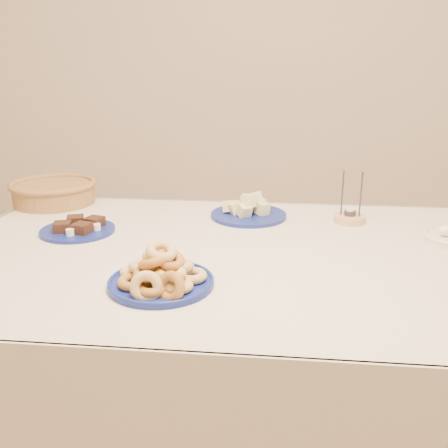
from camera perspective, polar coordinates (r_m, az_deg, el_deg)
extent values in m
cube|color=#EFE3CD|center=(3.88, 4.16, 18.94)|extent=(5.00, 0.02, 2.70)
cylinder|color=brown|center=(2.17, -17.55, -8.07)|extent=(0.06, 0.06, 0.72)
cylinder|color=brown|center=(2.08, 21.23, -9.69)|extent=(0.06, 0.06, 0.72)
cube|color=beige|center=(1.49, 0.20, -3.44)|extent=(1.70, 1.10, 0.02)
cube|color=beige|center=(2.05, 1.76, -1.22)|extent=(1.70, 0.01, 0.28)
cube|color=beige|center=(1.08, -2.97, -20.76)|extent=(1.70, 0.01, 0.28)
cylinder|color=navy|center=(1.27, -7.19, -6.71)|extent=(0.27, 0.27, 0.01)
torus|color=navy|center=(1.27, -7.20, -6.43)|extent=(0.27, 0.27, 0.01)
torus|color=tan|center=(1.26, -3.71, -5.92)|extent=(0.10, 0.10, 0.02)
torus|color=brown|center=(1.31, -5.06, -4.94)|extent=(0.10, 0.11, 0.03)
torus|color=brown|center=(1.33, -7.69, -4.64)|extent=(0.08, 0.08, 0.03)
torus|color=tan|center=(1.30, -10.15, -5.34)|extent=(0.08, 0.08, 0.03)
torus|color=brown|center=(1.24, -10.34, -6.52)|extent=(0.10, 0.10, 0.03)
torus|color=brown|center=(1.20, -8.27, -7.29)|extent=(0.09, 0.09, 0.02)
torus|color=tan|center=(1.21, -5.35, -6.99)|extent=(0.10, 0.10, 0.03)
torus|color=tan|center=(1.26, -5.22, -4.68)|extent=(0.11, 0.11, 0.03)
torus|color=brown|center=(1.29, -7.17, -4.21)|extent=(0.11, 0.10, 0.03)
torus|color=tan|center=(1.27, -9.14, -4.76)|extent=(0.08, 0.08, 0.03)
torus|color=brown|center=(1.22, -8.59, -5.65)|extent=(0.11, 0.10, 0.03)
torus|color=tan|center=(1.22, -6.12, -5.61)|extent=(0.08, 0.09, 0.03)
torus|color=brown|center=(1.24, -6.23, -4.04)|extent=(0.11, 0.11, 0.05)
torus|color=tan|center=(1.26, -7.62, -3.61)|extent=(0.11, 0.11, 0.03)
torus|color=brown|center=(1.23, -8.08, -4.32)|extent=(0.11, 0.11, 0.05)
torus|color=tan|center=(1.23, -7.18, -3.08)|extent=(0.11, 0.11, 0.05)
torus|color=tan|center=(1.18, -8.88, -7.12)|extent=(0.08, 0.06, 0.08)
torus|color=brown|center=(1.18, -6.13, -7.18)|extent=(0.09, 0.08, 0.08)
cylinder|color=navy|center=(1.81, 2.82, 1.02)|extent=(0.31, 0.31, 0.01)
cube|color=#D0D285|center=(1.80, 3.75, 2.90)|extent=(0.06, 0.05, 0.05)
cube|color=#D0D285|center=(1.78, 2.68, 2.76)|extent=(0.05, 0.05, 0.05)
cube|color=#D0D285|center=(1.85, 2.80, 2.32)|extent=(0.07, 0.06, 0.06)
cube|color=#D0D285|center=(1.81, 1.65, 2.02)|extent=(0.06, 0.07, 0.06)
cube|color=#D0D285|center=(1.85, 3.57, 2.30)|extent=(0.07, 0.06, 0.06)
cube|color=#D0D285|center=(1.79, 4.37, 1.77)|extent=(0.06, 0.06, 0.05)
cube|color=#D0D285|center=(1.76, 2.34, 1.54)|extent=(0.06, 0.07, 0.05)
cube|color=#D0D285|center=(1.87, 2.66, 2.52)|extent=(0.06, 0.06, 0.06)
cube|color=#D0D285|center=(1.80, 1.29, 1.85)|extent=(0.07, 0.06, 0.06)
cube|color=#D0D285|center=(1.81, 0.64, 2.03)|extent=(0.05, 0.06, 0.06)
cube|color=#D0D285|center=(1.77, 2.79, 2.65)|extent=(0.06, 0.06, 0.05)
cube|color=#D0D285|center=(1.86, 4.07, 2.39)|extent=(0.06, 0.05, 0.06)
cylinder|color=navy|center=(1.71, -16.37, -0.70)|extent=(0.25, 0.25, 0.01)
cube|color=black|center=(1.70, -17.99, -0.30)|extent=(0.07, 0.07, 0.03)
cube|color=black|center=(1.66, -15.92, -0.46)|extent=(0.06, 0.06, 0.03)
cube|color=black|center=(1.75, -16.62, 0.38)|extent=(0.07, 0.07, 0.03)
cube|color=black|center=(1.72, -14.59, 0.25)|extent=(0.07, 0.07, 0.03)
cylinder|color=white|center=(1.75, -18.31, 0.06)|extent=(0.03, 0.03, 0.02)
cylinder|color=white|center=(1.65, -17.19, -0.92)|extent=(0.03, 0.03, 0.02)
cylinder|color=white|center=(1.68, -14.34, -0.33)|extent=(0.03, 0.03, 0.02)
cylinder|color=brown|center=(2.09, -18.83, 3.29)|extent=(0.37, 0.37, 0.08)
torus|color=brown|center=(2.08, -18.94, 4.35)|extent=(0.39, 0.39, 0.02)
cylinder|color=tan|center=(1.80, 14.15, 0.60)|extent=(0.14, 0.14, 0.03)
cylinder|color=#39393E|center=(1.79, 14.21, 1.23)|extent=(0.05, 0.05, 0.02)
cylinder|color=white|center=(1.79, 14.24, 1.62)|extent=(0.04, 0.04, 0.01)
cylinder|color=#39393E|center=(1.78, 13.38, 3.51)|extent=(0.01, 0.01, 0.16)
cylinder|color=#39393E|center=(1.77, 15.38, 3.29)|extent=(0.01, 0.01, 0.16)
ellipsoid|color=white|center=(1.68, 24.03, -0.71)|extent=(0.05, 0.04, 0.03)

